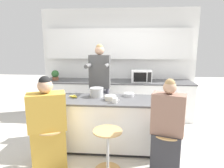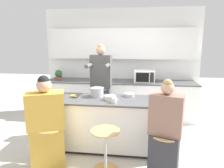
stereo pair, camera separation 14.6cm
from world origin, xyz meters
TOP-DOWN VIEW (x-y plane):
  - ground_plane at (0.00, 0.00)m, footprint 16.00×16.00m
  - wall_back at (0.00, 1.91)m, footprint 3.96×0.22m
  - back_counter at (0.00, 1.57)m, footprint 3.67×0.71m
  - kitchen_island at (0.00, 0.00)m, footprint 2.08×0.73m
  - bar_stool_leftmost at (-0.83, -0.67)m, footprint 0.42×0.42m
  - bar_stool_center at (0.00, -0.67)m, footprint 0.42×0.42m
  - bar_stool_rightmost at (0.83, -0.68)m, footprint 0.42×0.42m
  - person_cooking at (-0.29, 0.61)m, footprint 0.42×0.59m
  - person_wrapped_blanket at (-0.85, -0.70)m, footprint 0.59×0.46m
  - person_seated_near at (0.82, -0.70)m, footprint 0.47×0.37m
  - cooking_pot at (-0.28, 0.14)m, footprint 0.33×0.24m
  - fruit_bowl at (-0.02, -0.05)m, footprint 0.20×0.20m
  - mixing_bowl_steel at (0.29, 0.22)m, footprint 0.19×0.19m
  - coffee_cup_near at (0.08, -0.21)m, footprint 0.11×0.08m
  - coffee_cup_far at (0.85, 0.07)m, footprint 0.11×0.08m
  - banana_bunch at (-0.68, 0.04)m, footprint 0.16×0.12m
  - microwave at (0.59, 1.52)m, footprint 0.48×0.38m
  - potted_plant at (-1.57, 1.57)m, footprint 0.18×0.18m

SIDE VIEW (x-z plane):
  - ground_plane at x=0.00m, z-range 0.00..0.00m
  - bar_stool_leftmost at x=-0.83m, z-range 0.06..0.69m
  - bar_stool_center at x=0.00m, z-range 0.06..0.69m
  - bar_stool_rightmost at x=0.83m, z-range 0.06..0.69m
  - kitchen_island at x=0.00m, z-range 0.01..0.90m
  - back_counter at x=0.00m, z-range 0.00..0.92m
  - person_seated_near at x=0.82m, z-range -0.07..1.32m
  - person_wrapped_blanket at x=-0.85m, z-range -0.04..1.35m
  - person_cooking at x=-0.29m, z-range -0.01..1.82m
  - banana_bunch at x=-0.68m, z-range 0.89..0.95m
  - mixing_bowl_steel at x=0.29m, z-range 0.90..0.95m
  - fruit_bowl at x=-0.02m, z-range 0.90..0.97m
  - coffee_cup_far at x=0.85m, z-range 0.90..0.97m
  - coffee_cup_near at x=0.08m, z-range 0.90..0.98m
  - cooking_pot at x=-0.28m, z-range 0.90..1.06m
  - potted_plant at x=-1.57m, z-range 0.92..1.18m
  - microwave at x=0.59m, z-range 0.92..1.20m
  - wall_back at x=0.00m, z-range 0.19..2.89m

